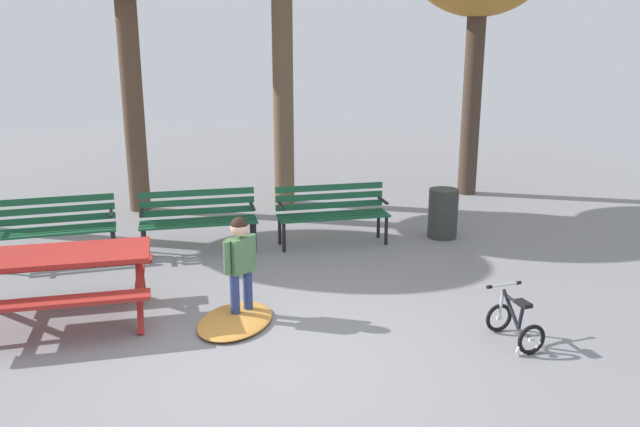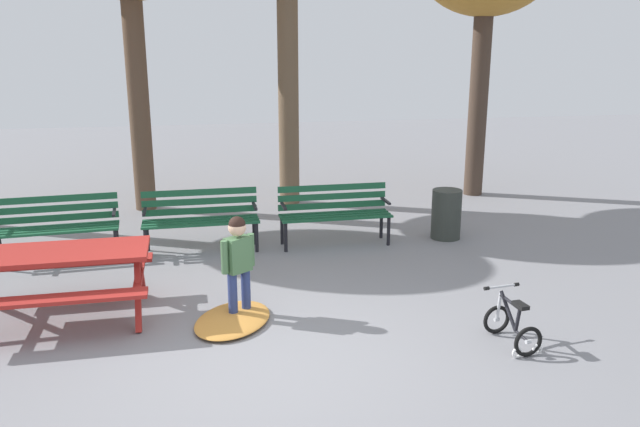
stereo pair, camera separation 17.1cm
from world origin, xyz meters
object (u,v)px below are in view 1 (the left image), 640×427
(picnic_table, at_px, (60,269))
(kids_bicycle, at_px, (515,324))
(park_bench_left, at_px, (198,216))
(trash_bin, at_px, (443,213))
(child_standing, at_px, (240,259))
(park_bench_far_left, at_px, (53,224))
(park_bench_right, at_px, (332,209))

(picnic_table, height_order, kids_bicycle, picnic_table)
(park_bench_left, relative_size, trash_bin, 2.17)
(trash_bin, bearing_deg, park_bench_left, 178.19)
(child_standing, relative_size, kids_bicycle, 1.87)
(park_bench_left, height_order, child_standing, child_standing)
(kids_bicycle, xyz_separation_m, trash_bin, (0.69, 3.44, 0.17))
(park_bench_far_left, relative_size, park_bench_right, 1.02)
(park_bench_right, bearing_deg, kids_bicycle, -73.89)
(park_bench_far_left, xyz_separation_m, child_standing, (2.27, -2.35, 0.15))
(child_standing, bearing_deg, picnic_table, 172.06)
(park_bench_far_left, distance_m, child_standing, 3.28)
(child_standing, xyz_separation_m, kids_bicycle, (2.54, -1.18, -0.46))
(picnic_table, xyz_separation_m, trash_bin, (5.06, 2.01, -0.22))
(picnic_table, relative_size, park_bench_right, 1.14)
(picnic_table, xyz_separation_m, park_bench_left, (1.46, 2.12, -0.08))
(park_bench_right, xyz_separation_m, kids_bicycle, (1.01, -3.50, -0.31))
(picnic_table, xyz_separation_m, park_bench_right, (3.36, 2.07, -0.08))
(park_bench_left, bearing_deg, park_bench_far_left, -179.25)
(park_bench_far_left, relative_size, trash_bin, 2.21)
(picnic_table, height_order, park_bench_right, park_bench_right)
(park_bench_left, bearing_deg, park_bench_right, -1.60)
(park_bench_right, bearing_deg, park_bench_far_left, 179.58)
(kids_bicycle, height_order, trash_bin, trash_bin)
(picnic_table, distance_m, kids_bicycle, 4.62)
(park_bench_far_left, distance_m, park_bench_left, 1.91)
(picnic_table, height_order, park_bench_left, park_bench_left)
(park_bench_right, relative_size, trash_bin, 2.17)
(park_bench_right, distance_m, kids_bicycle, 3.66)
(park_bench_far_left, height_order, trash_bin, park_bench_far_left)
(kids_bicycle, relative_size, trash_bin, 0.80)
(picnic_table, bearing_deg, park_bench_left, 55.52)
(park_bench_far_left, bearing_deg, kids_bicycle, -36.24)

